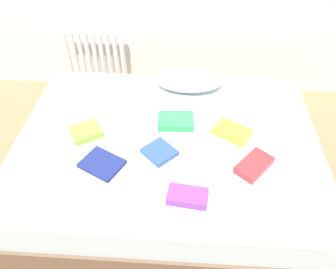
% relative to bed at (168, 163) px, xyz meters
% --- Properties ---
extents(ground_plane, '(8.00, 8.00, 0.00)m').
position_rel_bed_xyz_m(ground_plane, '(0.00, 0.00, -0.25)').
color(ground_plane, '#93704C').
extents(bed, '(2.00, 1.50, 0.50)m').
position_rel_bed_xyz_m(bed, '(0.00, 0.00, 0.00)').
color(bed, brown).
rests_on(bed, ground).
extents(radiator, '(0.57, 0.04, 0.51)m').
position_rel_bed_xyz_m(radiator, '(-0.77, 1.20, 0.14)').
color(radiator, white).
rests_on(radiator, ground).
extents(pillow, '(0.50, 0.26, 0.15)m').
position_rel_bed_xyz_m(pillow, '(0.13, 0.56, 0.33)').
color(pillow, white).
rests_on(pillow, bed).
extents(textbook_red, '(0.26, 0.27, 0.05)m').
position_rel_bed_xyz_m(textbook_red, '(0.53, -0.23, 0.28)').
color(textbook_red, red).
rests_on(textbook_red, bed).
extents(textbook_lime, '(0.25, 0.24, 0.05)m').
position_rel_bed_xyz_m(textbook_lime, '(-0.54, -0.01, 0.28)').
color(textbook_lime, '#8CC638').
rests_on(textbook_lime, bed).
extents(textbook_yellow, '(0.28, 0.26, 0.04)m').
position_rel_bed_xyz_m(textbook_yellow, '(0.42, 0.06, 0.27)').
color(textbook_yellow, yellow).
rests_on(textbook_yellow, bed).
extents(textbook_purple, '(0.23, 0.15, 0.05)m').
position_rel_bed_xyz_m(textbook_purple, '(0.14, -0.48, 0.28)').
color(textbook_purple, purple).
rests_on(textbook_purple, bed).
extents(textbook_navy, '(0.30, 0.27, 0.03)m').
position_rel_bed_xyz_m(textbook_navy, '(-0.38, -0.26, 0.27)').
color(textbook_navy, navy).
rests_on(textbook_navy, bed).
extents(textbook_blue, '(0.25, 0.25, 0.03)m').
position_rel_bed_xyz_m(textbook_blue, '(-0.04, -0.15, 0.27)').
color(textbook_blue, '#2847B7').
rests_on(textbook_blue, bed).
extents(textbook_green, '(0.25, 0.18, 0.05)m').
position_rel_bed_xyz_m(textbook_green, '(0.05, 0.14, 0.28)').
color(textbook_green, green).
rests_on(textbook_green, bed).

